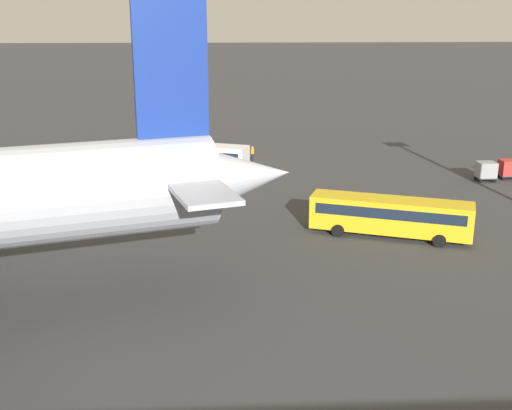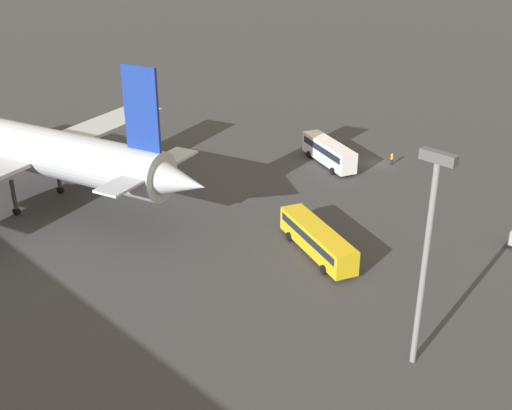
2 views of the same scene
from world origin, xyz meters
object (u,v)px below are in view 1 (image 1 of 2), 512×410
cargo_cart_red (509,168)px  shuttle_bus_near (196,156)px  worker_person (252,154)px  cargo_cart_grey (486,170)px  shuttle_bus_far (391,214)px

cargo_cart_red → shuttle_bus_near: bearing=-6.2°
worker_person → cargo_cart_red: 28.97m
shuttle_bus_near → cargo_cart_red: 33.82m
cargo_cart_red → cargo_cart_grey: bearing=16.6°
worker_person → cargo_cart_red: bearing=159.6°
cargo_cart_grey → worker_person: bearing=-24.3°
shuttle_bus_far → worker_person: 29.37m
shuttle_bus_near → cargo_cart_grey: size_ratio=5.68×
cargo_cart_red → cargo_cart_grey: 2.96m
shuttle_bus_near → shuttle_bus_far: (-16.21, 21.25, -0.16)m
shuttle_bus_far → shuttle_bus_near: bearing=-32.1°
cargo_cart_grey → shuttle_bus_far: bearing=49.0°
shuttle_bus_near → cargo_cart_red: size_ratio=5.68×
shuttle_bus_near → shuttle_bus_far: size_ratio=0.92×
shuttle_bus_far → cargo_cart_grey: (-14.56, -16.73, -0.68)m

